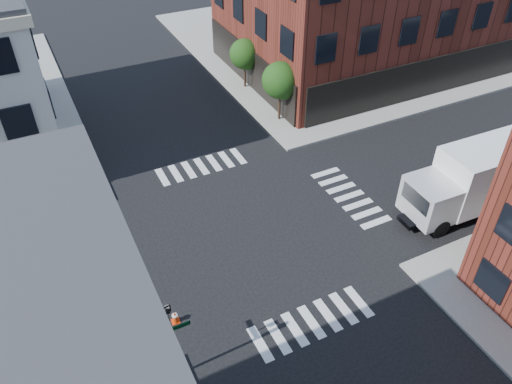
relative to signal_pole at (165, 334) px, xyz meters
The scene contains 7 objects.
ground 9.90m from the signal_pole, 44.81° to the left, with size 120.00×120.00×0.00m, color black.
sidewalk_ne 39.27m from the signal_pole, 44.95° to the left, with size 30.00×30.00×0.15m, color gray.
tree_near 21.94m from the signal_pole, 49.38° to the left, with size 2.69×2.69×4.49m.
tree_far 26.78m from the signal_pole, 57.77° to the left, with size 2.43×2.43×4.07m.
signal_pole is the anchor object (origin of this frame).
box_truck 19.87m from the signal_pole, ahead, with size 9.23×3.07×4.13m.
traffic_cone 3.72m from the signal_pole, 68.11° to the left, with size 0.41×0.41×0.70m.
Camera 1 is at (-8.78, -18.80, 19.34)m, focal length 35.00 mm.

